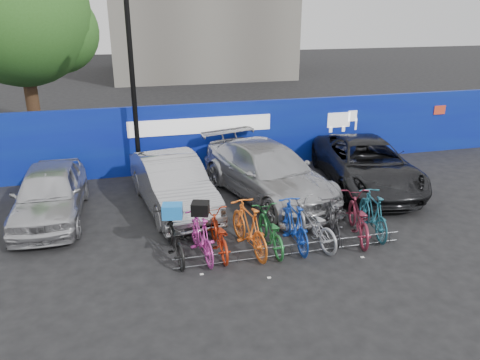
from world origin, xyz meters
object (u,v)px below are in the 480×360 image
object	(u,v)px
lamppost	(133,83)
bike_9	(373,213)
bike_5	(294,224)
bike_0	(174,237)
bike_8	(358,218)
car_0	(50,193)
bike_4	(270,230)
bike_rack	(291,249)
car_1	(173,183)
bike_7	(333,221)
bike_1	(201,235)
bike_2	(218,234)
tree	(26,19)
car_3	(366,164)
bike_6	(312,223)
car_2	(268,172)
bike_3	(249,228)

from	to	relation	value
lamppost	bike_9	xyz separation A→B (m)	(5.62, -5.41, -2.71)
lamppost	bike_5	xyz separation A→B (m)	(3.42, -5.53, -2.70)
bike_0	bike_8	xyz separation A→B (m)	(4.63, -0.15, 0.04)
car_0	bike_4	bearing A→B (deg)	-28.89
bike_rack	bike_0	world-z (taller)	bike_0
lamppost	car_1	distance (m)	3.65
bike_5	bike_7	bearing A→B (deg)	-175.52
bike_rack	bike_1	xyz separation A→B (m)	(-2.06, 0.49, 0.38)
bike_2	bike_8	bearing A→B (deg)	177.76
tree	car_3	xyz separation A→B (m)	(10.69, -6.92, -4.31)
bike_6	bike_2	bearing A→B (deg)	-14.41
lamppost	bike_8	world-z (taller)	lamppost
bike_rack	bike_9	world-z (taller)	bike_9
bike_1	bike_6	world-z (taller)	bike_1
car_2	bike_8	world-z (taller)	car_2
bike_1	bike_7	xyz separation A→B (m)	(3.34, 0.06, -0.04)
lamppost	car_2	bearing A→B (deg)	-32.41
bike_1	bike_4	bearing A→B (deg)	172.83
bike_rack	car_1	world-z (taller)	car_1
car_2	bike_0	distance (m)	4.41
car_0	bike_8	xyz separation A→B (m)	(7.66, -3.11, -0.20)
bike_5	bike_7	xyz separation A→B (m)	(1.06, 0.08, -0.07)
car_2	bike_4	world-z (taller)	car_2
bike_rack	car_3	xyz separation A→B (m)	(3.91, 3.74, 0.59)
tree	bike_6	xyz separation A→B (m)	(7.48, -10.17, -4.54)
car_2	bike_6	xyz separation A→B (m)	(0.16, -3.14, -0.28)
lamppost	bike_5	distance (m)	7.04
bike_4	bike_6	xyz separation A→B (m)	(1.08, 0.01, 0.04)
car_2	bike_rack	bearing A→B (deg)	-113.95
lamppost	bike_2	xyz separation A→B (m)	(1.56, -5.41, -2.79)
car_2	bike_8	distance (m)	3.44
bike_8	bike_0	bearing A→B (deg)	12.80
car_2	bike_6	world-z (taller)	car_2
bike_1	bike_9	world-z (taller)	bike_9
bike_rack	bike_6	size ratio (longest dim) A/B	2.80
bike_1	bike_3	size ratio (longest dim) A/B	0.89
bike_6	bike_7	xyz separation A→B (m)	(0.58, 0.06, -0.02)
bike_0	bike_8	size ratio (longest dim) A/B	0.93
bike_rack	bike_2	world-z (taller)	bike_2
car_0	bike_9	xyz separation A→B (m)	(8.14, -3.01, -0.18)
bike_2	car_1	bearing A→B (deg)	-76.50
bike_0	bike_6	distance (m)	3.39
bike_rack	car_2	xyz separation A→B (m)	(0.55, 3.62, 0.64)
car_3	bike_4	world-z (taller)	car_3
bike_0	bike_6	world-z (taller)	bike_6
lamppost	bike_2	bearing A→B (deg)	-73.91
car_3	bike_0	distance (m)	7.29
bike_3	bike_5	world-z (taller)	bike_3
bike_0	bike_7	world-z (taller)	bike_0
bike_7	bike_2	bearing A→B (deg)	11.73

